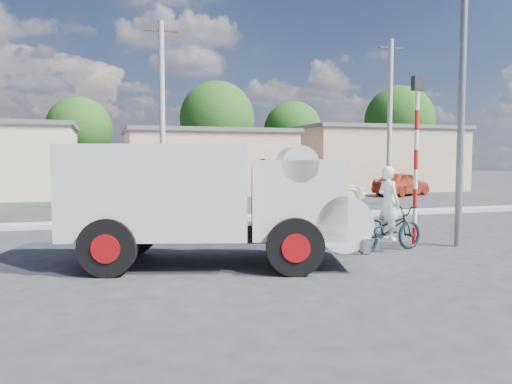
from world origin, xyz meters
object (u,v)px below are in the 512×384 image
object	(u,v)px
traffic_pole	(416,146)
streetlight	(458,52)
truck	(216,199)
car_cream	(324,189)
car_red	(401,184)
bicycle	(388,229)
cyclist	(388,215)

from	to	relation	value
traffic_pole	streetlight	world-z (taller)	streetlight
truck	car_cream	xyz separation A→B (m)	(8.66, 13.14, -0.76)
car_red	traffic_pole	size ratio (longest dim) A/B	0.98
bicycle	car_red	size ratio (longest dim) A/B	0.50
bicycle	cyclist	distance (m)	0.34
car_cream	streetlight	distance (m)	13.80
traffic_pole	streetlight	bearing A→B (deg)	-17.73
bicycle	car_cream	distance (m)	13.68
car_red	cyclist	bearing A→B (deg)	121.05
truck	car_red	distance (m)	21.62
streetlight	car_cream	bearing A→B (deg)	79.64
bicycle	car_red	xyz separation A→B (m)	(10.59, 15.47, 0.17)
cyclist	truck	bearing A→B (deg)	80.29
car_red	truck	bearing A→B (deg)	111.75
car_red	streetlight	bearing A→B (deg)	126.15
cyclist	traffic_pole	distance (m)	2.02
cyclist	traffic_pole	xyz separation A→B (m)	(1.02, 0.38, 1.70)
traffic_pole	car_cream	bearing A→B (deg)	75.33
bicycle	car_red	distance (m)	18.75
car_red	streetlight	world-z (taller)	streetlight
truck	bicycle	world-z (taller)	truck
cyclist	streetlight	distance (m)	4.51
bicycle	traffic_pole	bearing A→B (deg)	-81.27
bicycle	traffic_pole	distance (m)	2.31
bicycle	streetlight	xyz separation A→B (m)	(1.96, 0.08, 4.41)
cyclist	car_red	world-z (taller)	cyclist
truck	car_cream	distance (m)	15.75
car_cream	traffic_pole	size ratio (longest dim) A/B	0.93
streetlight	cyclist	bearing A→B (deg)	-177.63
car_red	streetlight	xyz separation A→B (m)	(-8.63, -15.39, 4.24)
truck	streetlight	xyz separation A→B (m)	(6.30, 0.24, 3.54)
truck	car_red	xyz separation A→B (m)	(14.93, 15.63, -0.70)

